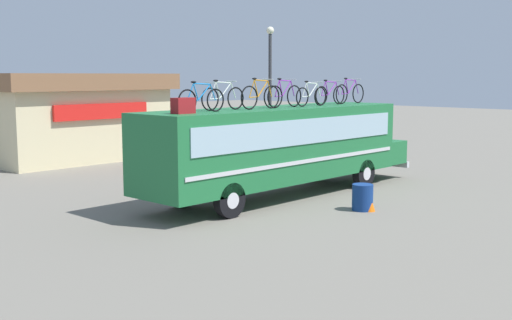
% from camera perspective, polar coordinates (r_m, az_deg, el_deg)
% --- Properties ---
extents(ground_plane, '(120.00, 120.00, 0.00)m').
position_cam_1_polar(ground_plane, '(21.23, 1.84, -3.35)').
color(ground_plane, slate).
extents(bus, '(11.86, 2.50, 2.98)m').
position_cam_1_polar(bus, '(21.15, 2.29, 1.38)').
color(bus, '#1E6B38').
rests_on(bus, ground).
extents(luggage_bag_1, '(0.63, 0.34, 0.44)m').
position_cam_1_polar(luggage_bag_1, '(17.65, -6.55, 4.86)').
color(luggage_bag_1, maroon).
rests_on(luggage_bag_1, bus).
extents(rooftop_bicycle_1, '(1.74, 0.44, 0.89)m').
position_cam_1_polar(rooftop_bicycle_1, '(18.10, -4.91, 5.44)').
color(rooftop_bicycle_1, black).
rests_on(rooftop_bicycle_1, bus).
extents(rooftop_bicycle_2, '(1.76, 0.44, 0.92)m').
position_cam_1_polar(rooftop_bicycle_2, '(19.22, -2.98, 5.61)').
color(rooftop_bicycle_2, black).
rests_on(rooftop_bicycle_2, bus).
extents(rooftop_bicycle_3, '(1.76, 0.44, 0.98)m').
position_cam_1_polar(rooftop_bicycle_3, '(19.89, 0.41, 5.75)').
color(rooftop_bicycle_3, black).
rests_on(rooftop_bicycle_3, bus).
extents(rooftop_bicycle_4, '(1.69, 0.44, 0.96)m').
position_cam_1_polar(rooftop_bicycle_4, '(20.90, 2.59, 5.82)').
color(rooftop_bicycle_4, black).
rests_on(rooftop_bicycle_4, bus).
extents(rooftop_bicycle_5, '(1.63, 0.44, 0.87)m').
position_cam_1_polar(rooftop_bicycle_5, '(21.80, 4.98, 5.78)').
color(rooftop_bicycle_5, black).
rests_on(rooftop_bicycle_5, bus).
extents(rooftop_bicycle_6, '(1.72, 0.44, 0.90)m').
position_cam_1_polar(rooftop_bicycle_6, '(23.05, 6.67, 5.88)').
color(rooftop_bicycle_6, black).
rests_on(rooftop_bicycle_6, bus).
extents(rooftop_bicycle_7, '(1.79, 0.44, 0.96)m').
position_cam_1_polar(rooftop_bicycle_7, '(24.06, 8.43, 5.98)').
color(rooftop_bicycle_7, black).
rests_on(rooftop_bicycle_7, bus).
extents(roadside_building, '(8.69, 10.10, 4.12)m').
position_cam_1_polar(roadside_building, '(33.70, -18.07, 3.96)').
color(roadside_building, beige).
rests_on(roadside_building, ground).
extents(trash_bin, '(0.63, 0.63, 0.79)m').
position_cam_1_polar(trash_bin, '(19.37, 9.53, -3.32)').
color(trash_bin, navy).
rests_on(trash_bin, ground).
extents(traffic_cone, '(0.38, 0.38, 0.56)m').
position_cam_1_polar(traffic_cone, '(19.31, 10.10, -3.71)').
color(traffic_cone, orange).
rests_on(traffic_cone, ground).
extents(street_lamp, '(0.32, 0.32, 6.05)m').
position_cam_1_polar(street_lamp, '(27.02, 1.27, 6.57)').
color(street_lamp, '#38383D').
rests_on(street_lamp, ground).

